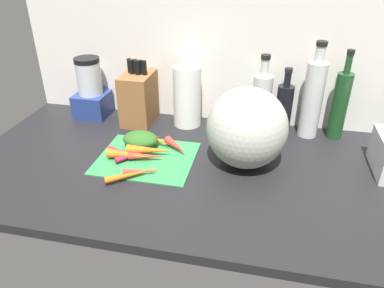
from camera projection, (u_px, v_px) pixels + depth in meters
The scene contains 22 objects.
ground_plane at pixel (217, 170), 121.34cm from camera, with size 170.00×80.00×3.00cm, color black.
wall_back at pixel (235, 47), 138.86cm from camera, with size 170.00×3.00×60.00cm, color silver.
cutting_board at pixel (146, 158), 124.62cm from camera, with size 32.52×27.97×0.80cm, color #338C4C.
carrot_0 at pixel (133, 174), 113.40cm from camera, with size 2.16×2.16×17.63cm, color orange.
carrot_1 at pixel (147, 156), 122.43cm from camera, with size 2.62×2.62×12.28cm, color red.
carrot_2 at pixel (134, 155), 123.97cm from camera, with size 2.01×2.01×13.92cm, color #B2264C.
carrot_3 at pixel (150, 150), 125.05cm from camera, with size 3.55×3.55×15.88cm, color orange.
carrot_4 at pixel (141, 171), 114.82cm from camera, with size 2.12×2.12×11.24cm, color red.
carrot_5 at pixel (128, 155), 122.44cm from camera, with size 3.33×3.33×14.46cm, color orange.
carrot_6 at pixel (125, 153), 124.40cm from camera, with size 2.30×2.30×13.93cm, color #B2264C.
carrot_7 at pixel (156, 140), 132.18cm from camera, with size 3.11×3.11×12.07cm, color orange.
carrot_8 at pixel (146, 137), 135.20cm from camera, with size 2.14×2.14×10.43cm, color red.
carrot_9 at pixel (176, 146), 128.00cm from camera, with size 3.10×3.10×11.54cm, color red.
carrot_greens_pile at pixel (140, 139), 130.07cm from camera, with size 12.66×9.74×5.36cm, color #2D6023.
winter_squash at pixel (247, 128), 116.09cm from camera, with size 25.97×25.73×26.48cm, color #B2B7A8.
knife_block at pixel (139, 98), 146.16cm from camera, with size 11.43×17.04×25.78cm.
blender_appliance at pixel (91, 92), 151.13cm from camera, with size 13.19×13.19×24.99cm.
paper_towel_roll at pixel (187, 96), 143.05cm from camera, with size 10.91×10.91×24.09cm, color white.
bottle_0 at pixel (261, 101), 138.78cm from camera, with size 7.29×7.29×29.92cm.
bottle_1 at pixel (284, 107), 139.63cm from camera, with size 6.23×6.23×25.03cm.
bottle_2 at pixel (313, 98), 133.36cm from camera, with size 7.30×7.30×35.79cm.
bottle_3 at pixel (340, 104), 132.82cm from camera, with size 5.80×5.80×33.31cm.
Camera 1 is at (13.34, -101.13, 65.34)cm, focal length 34.05 mm.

